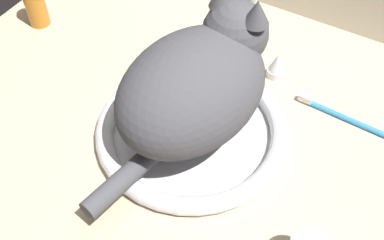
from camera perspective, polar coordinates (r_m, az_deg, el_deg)
countertop at (r=84.94cm, az=1.56°, el=-2.09°), size 108.92×77.74×3.00cm
sink_basin at (r=82.30cm, az=-0.00°, el=-1.17°), size 33.13×33.13×3.08cm
faucet at (r=90.21cm, az=6.51°, el=10.20°), size 16.21×9.81×21.62cm
cat at (r=75.44cm, az=0.94°, el=4.66°), size 24.78×40.16×20.48cm
amber_bottle at (r=106.64cm, az=-18.31°, el=13.34°), size 4.30×4.30×12.22cm
toothbrush at (r=89.41cm, az=17.23°, el=0.56°), size 17.06×1.89×1.70cm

